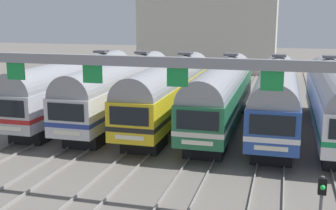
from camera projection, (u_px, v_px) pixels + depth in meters
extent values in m
plane|color=slate|center=(195.00, 126.00, 32.56)|extent=(160.00, 160.00, 0.00)
cube|color=gray|center=(138.00, 84.00, 51.24)|extent=(0.07, 70.00, 0.15)
cube|color=gray|center=(150.00, 85.00, 50.87)|extent=(0.07, 70.00, 0.15)
cube|color=gray|center=(169.00, 86.00, 50.26)|extent=(0.07, 70.00, 0.15)
cube|color=gray|center=(182.00, 86.00, 49.90)|extent=(0.07, 70.00, 0.15)
cube|color=gray|center=(202.00, 87.00, 49.29)|extent=(0.07, 70.00, 0.15)
cube|color=gray|center=(215.00, 88.00, 48.93)|extent=(0.07, 70.00, 0.15)
cube|color=gray|center=(236.00, 89.00, 48.31)|extent=(0.07, 70.00, 0.15)
cube|color=gray|center=(249.00, 89.00, 47.95)|extent=(0.07, 70.00, 0.15)
cube|color=gray|center=(272.00, 90.00, 47.34)|extent=(0.07, 70.00, 0.15)
cube|color=gray|center=(286.00, 91.00, 46.98)|extent=(0.07, 70.00, 0.15)
cube|color=gray|center=(309.00, 92.00, 46.37)|extent=(0.07, 70.00, 0.15)
cube|color=gray|center=(323.00, 93.00, 46.00)|extent=(0.07, 70.00, 0.15)
cube|color=#B2B5BA|center=(77.00, 91.00, 34.54)|extent=(2.85, 18.00, 2.35)
cube|color=#B21E1E|center=(77.00, 95.00, 34.62)|extent=(2.88, 18.02, 0.28)
cylinder|color=gray|center=(76.00, 76.00, 34.30)|extent=(2.74, 17.64, 2.74)
cube|color=black|center=(7.00, 109.00, 25.92)|extent=(2.28, 0.06, 1.03)
cube|color=silver|center=(9.00, 128.00, 26.17)|extent=(1.71, 0.05, 0.24)
cube|color=black|center=(34.00, 132.00, 28.94)|extent=(2.28, 2.60, 1.05)
cube|color=black|center=(108.00, 98.00, 40.85)|extent=(2.28, 2.60, 1.05)
cube|color=#4C4C51|center=(101.00, 51.00, 38.75)|extent=(1.10, 1.10, 0.20)
cube|color=silver|center=(122.00, 93.00, 33.57)|extent=(2.85, 18.00, 2.35)
cube|color=navy|center=(122.00, 98.00, 33.64)|extent=(2.88, 18.02, 0.28)
cylinder|color=gray|center=(122.00, 78.00, 33.33)|extent=(2.74, 17.64, 2.74)
cube|color=black|center=(66.00, 112.00, 24.95)|extent=(2.28, 0.06, 1.03)
cube|color=silver|center=(67.00, 133.00, 25.20)|extent=(1.71, 0.05, 0.24)
cube|color=black|center=(88.00, 136.00, 27.96)|extent=(2.28, 2.60, 1.05)
cube|color=black|center=(147.00, 100.00, 39.87)|extent=(2.28, 2.60, 1.05)
cube|color=#4C4C51|center=(142.00, 52.00, 37.77)|extent=(1.10, 1.10, 0.20)
cube|color=gold|center=(170.00, 96.00, 32.59)|extent=(2.85, 18.00, 2.35)
cube|color=black|center=(170.00, 100.00, 32.67)|extent=(2.88, 18.02, 0.28)
cylinder|color=gray|center=(170.00, 80.00, 32.35)|extent=(2.74, 17.64, 2.74)
cube|color=black|center=(129.00, 116.00, 23.97)|extent=(2.28, 0.06, 1.03)
cube|color=silver|center=(129.00, 138.00, 24.22)|extent=(1.71, 0.05, 0.24)
cube|color=black|center=(145.00, 141.00, 26.99)|extent=(2.28, 2.60, 1.05)
cube|color=black|center=(188.00, 102.00, 38.90)|extent=(2.28, 2.60, 1.05)
cube|color=#4C4C51|center=(185.00, 53.00, 36.80)|extent=(1.10, 1.10, 0.20)
cube|color=#236B42|center=(222.00, 98.00, 31.62)|extent=(2.85, 18.00, 2.35)
cube|color=silver|center=(221.00, 103.00, 31.69)|extent=(2.88, 18.02, 0.28)
cylinder|color=gray|center=(222.00, 82.00, 31.38)|extent=(2.74, 17.64, 2.74)
cube|color=black|center=(197.00, 121.00, 23.00)|extent=(2.28, 0.06, 1.03)
cube|color=silver|center=(197.00, 143.00, 23.25)|extent=(1.71, 0.05, 0.24)
cube|color=black|center=(206.00, 145.00, 26.01)|extent=(2.28, 2.60, 1.05)
cube|color=black|center=(231.00, 104.00, 37.92)|extent=(2.28, 2.60, 1.05)
cube|color=#4C4C51|center=(231.00, 54.00, 35.83)|extent=(1.10, 1.10, 0.20)
cube|color=#284C9E|center=(276.00, 101.00, 30.65)|extent=(2.85, 18.00, 2.35)
cube|color=white|center=(276.00, 106.00, 30.72)|extent=(2.88, 18.02, 0.28)
cylinder|color=gray|center=(277.00, 84.00, 30.40)|extent=(2.74, 17.64, 2.74)
cube|color=black|center=(272.00, 125.00, 22.02)|extent=(2.28, 0.06, 1.03)
cube|color=silver|center=(271.00, 148.00, 22.27)|extent=(1.71, 0.05, 0.24)
cube|color=black|center=(272.00, 150.00, 25.04)|extent=(2.28, 2.60, 1.05)
cube|color=black|center=(277.00, 106.00, 36.95)|extent=(2.28, 2.60, 1.05)
cube|color=#4C4C51|center=(279.00, 56.00, 34.85)|extent=(1.10, 1.10, 0.20)
cube|color=white|center=(334.00, 104.00, 29.67)|extent=(2.85, 18.00, 2.35)
cube|color=#198C4C|center=(334.00, 109.00, 29.74)|extent=(2.88, 18.02, 0.28)
cylinder|color=gray|center=(335.00, 87.00, 29.43)|extent=(2.74, 17.64, 2.74)
cube|color=black|center=(325.00, 109.00, 35.98)|extent=(2.28, 2.60, 1.05)
cube|color=#4C4C51|center=(330.00, 57.00, 33.88)|extent=(1.10, 1.10, 0.20)
cube|color=gray|center=(134.00, 61.00, 18.52)|extent=(24.03, 0.32, 0.44)
cube|color=#198C3F|center=(16.00, 71.00, 20.11)|extent=(0.90, 0.08, 0.80)
cube|color=#198C3F|center=(93.00, 74.00, 19.13)|extent=(0.90, 0.08, 0.80)
cube|color=#198C3F|center=(177.00, 77.00, 18.16)|extent=(0.90, 0.08, 0.80)
cube|color=#198C3F|center=(272.00, 81.00, 17.18)|extent=(0.90, 0.08, 0.80)
cube|color=black|center=(322.00, 186.00, 14.98)|extent=(0.28, 0.24, 0.60)
sphere|color=green|center=(323.00, 187.00, 14.85)|extent=(0.18, 0.18, 0.18)
cube|color=beige|center=(209.00, 33.00, 64.49)|extent=(19.41, 10.00, 10.96)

